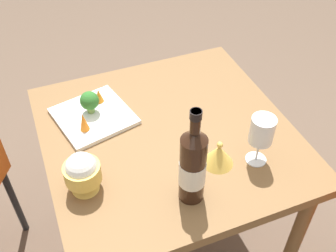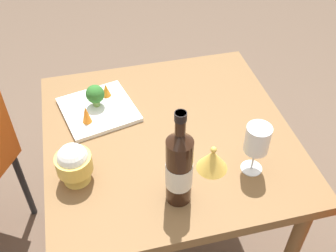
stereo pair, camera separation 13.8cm
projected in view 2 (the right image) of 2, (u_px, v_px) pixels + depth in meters
ground_plane at (168, 243)px, 1.91m from camera, size 8.00×8.00×0.00m
dining_table at (168, 150)px, 1.47m from camera, size 0.85×0.85×0.73m
wine_bottle at (179, 168)px, 1.11m from camera, size 0.08×0.08×0.33m
wine_glass at (257, 140)px, 1.20m from camera, size 0.08×0.08×0.18m
rice_bowl at (74, 163)px, 1.20m from camera, size 0.11×0.11×0.14m
rice_bowl_lid at (213, 160)px, 1.26m from camera, size 0.10×0.10×0.09m
serving_plate at (98, 110)px, 1.48m from camera, size 0.30×0.30×0.02m
broccoli_floret at (95, 95)px, 1.46m from camera, size 0.07×0.07×0.09m
carrot_garnish_left at (106, 90)px, 1.51m from camera, size 0.03×0.03×0.05m
carrot_garnish_right at (86, 114)px, 1.40m from camera, size 0.03×0.03×0.07m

